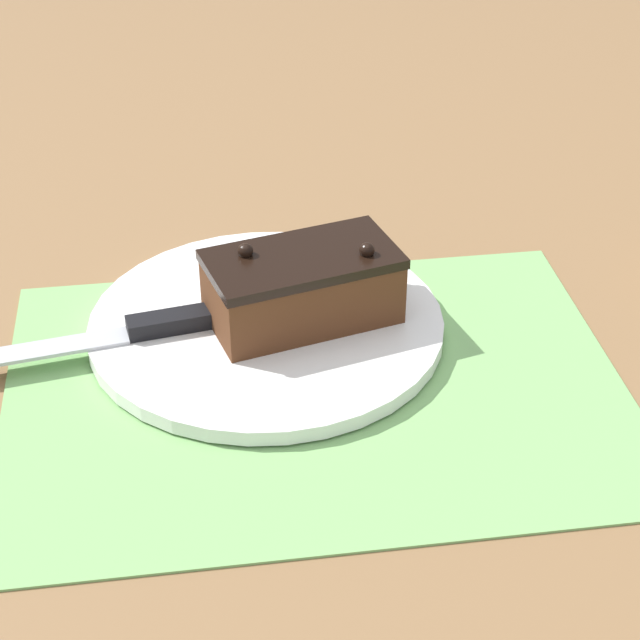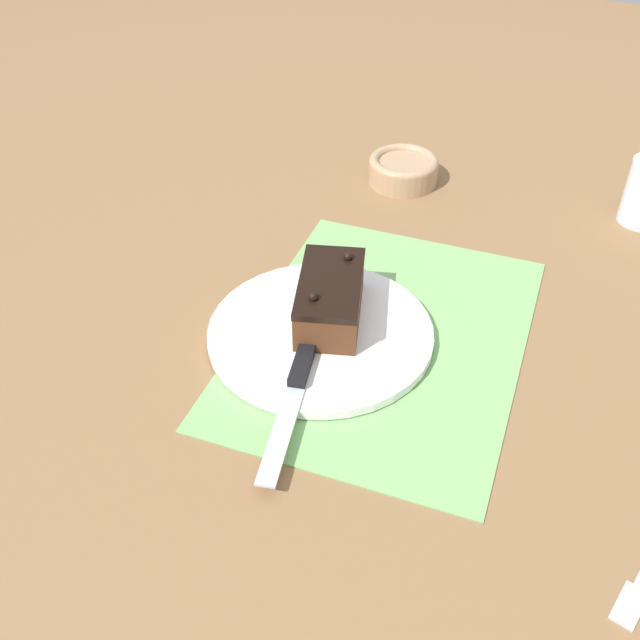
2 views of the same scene
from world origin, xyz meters
The scene contains 5 objects.
ground_plane centered at (0.00, 0.00, 0.00)m, with size 3.00×3.00×0.00m, color olive.
placemat_woven centered at (0.00, 0.00, 0.00)m, with size 0.46×0.34×0.00m, color #7AB266.
cake_plate centered at (-0.03, 0.07, 0.01)m, with size 0.28×0.28×0.01m.
chocolate_cake centered at (0.00, 0.07, 0.05)m, with size 0.16×0.11×0.07m.
serving_knife centered at (-0.14, 0.06, 0.02)m, with size 0.21×0.05×0.01m.
Camera 1 is at (-0.09, -0.63, 0.49)m, focal length 60.00 mm.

